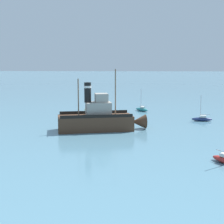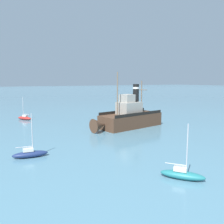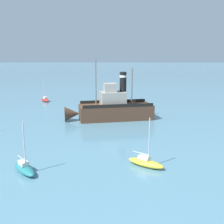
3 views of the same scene
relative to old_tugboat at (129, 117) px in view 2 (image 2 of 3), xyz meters
The scene contains 5 objects.
ground_plane 1.83m from the old_tugboat, 74.32° to the right, with size 600.00×600.00×0.00m, color teal.
old_tugboat is the anchor object (origin of this frame).
sailboat_navy 20.80m from the old_tugboat, 116.60° to the left, with size 1.40×3.88×4.90m.
sailboat_teal 22.92m from the old_tugboat, 160.08° to the left, with size 3.63×3.26×4.90m.
sailboat_red 23.49m from the old_tugboat, 41.53° to the left, with size 3.78×3.01×4.90m.
Camera 2 is at (-36.06, 22.39, 8.54)m, focal length 38.00 mm.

